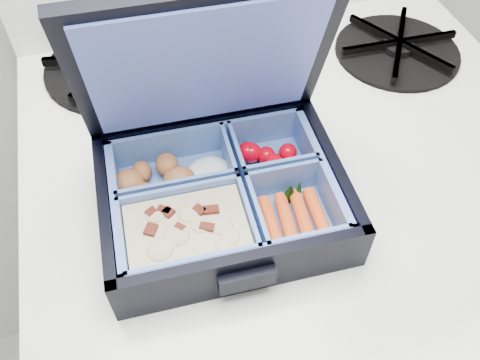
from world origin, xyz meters
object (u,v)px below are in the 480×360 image
object	(u,v)px
stove	(274,313)
burner_grate	(399,46)
fork	(267,108)
bento_box	(223,197)

from	to	relation	value
stove	burner_grate	bearing A→B (deg)	32.03
stove	fork	size ratio (longest dim) A/B	5.58
stove	fork	distance (m)	0.48
bento_box	fork	distance (m)	0.17
bento_box	burner_grate	bearing A→B (deg)	35.38
bento_box	stove	bearing A→B (deg)	37.94
burner_grate	stove	bearing A→B (deg)	-147.97
bento_box	fork	size ratio (longest dim) A/B	1.41
bento_box	burner_grate	world-z (taller)	bento_box
bento_box	fork	xyz separation A→B (m)	(0.09, 0.14, -0.03)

